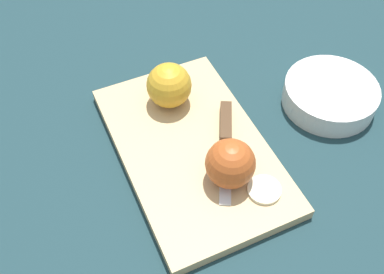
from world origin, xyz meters
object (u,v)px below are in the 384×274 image
(bowl, at_px, (330,94))
(knife, at_px, (226,131))
(apple_half_right, at_px, (230,164))
(apple_half_left, at_px, (169,85))

(bowl, bearing_deg, knife, -80.74)
(apple_half_right, bearing_deg, bowl, 175.67)
(apple_half_right, height_order, bowl, apple_half_right)
(apple_half_right, distance_m, knife, 0.09)
(apple_half_left, relative_size, apple_half_right, 1.02)
(apple_half_left, distance_m, apple_half_right, 0.18)
(knife, xyz_separation_m, bowl, (-0.03, 0.20, -0.00))
(bowl, bearing_deg, apple_half_left, -103.05)
(knife, bearing_deg, bowl, 118.12)
(apple_half_left, bearing_deg, bowl, -119.47)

